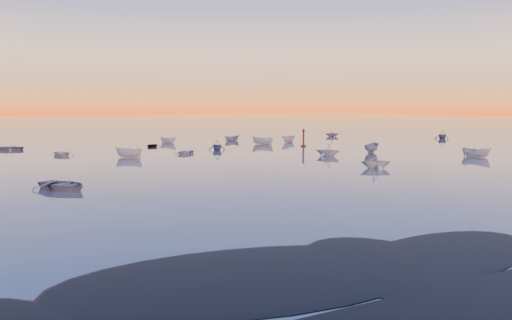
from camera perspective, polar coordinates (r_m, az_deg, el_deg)
ground at (r=117.92m, az=-16.37°, el=2.67°), size 600.00×600.00×0.00m
moored_fleet at (r=72.56m, az=-8.97°, el=0.84°), size 124.00×58.00×1.20m
boat_near_center at (r=73.23m, az=13.04°, el=0.81°), size 3.62×4.33×1.40m
boat_near_right at (r=67.45m, az=8.21°, el=0.46°), size 3.81×3.09×1.22m
channel_marker at (r=83.17m, az=5.45°, el=2.41°), size 0.88×0.88×3.14m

